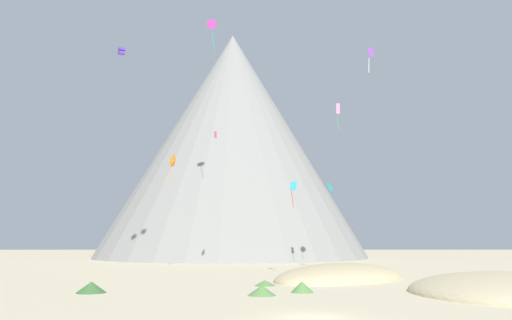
% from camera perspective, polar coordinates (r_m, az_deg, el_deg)
% --- Properties ---
extents(ground_plane, '(400.00, 400.00, 0.00)m').
position_cam_1_polar(ground_plane, '(30.61, 6.29, -17.18)').
color(ground_plane, beige).
extents(dune_foreground_right, '(21.43, 22.22, 3.69)m').
position_cam_1_polar(dune_foreground_right, '(59.07, 9.46, -13.10)').
color(dune_foreground_right, '#C6B284').
rests_on(dune_foreground_right, ground_plane).
extents(bush_ridge_crest, '(2.95, 2.95, 0.53)m').
position_cam_1_polar(bush_ridge_crest, '(50.81, 1.02, -13.62)').
color(bush_ridge_crest, '#568442').
rests_on(bush_ridge_crest, ground_plane).
extents(bush_mid_center, '(2.33, 2.33, 0.94)m').
position_cam_1_polar(bush_mid_center, '(44.56, 5.19, -13.98)').
color(bush_mid_center, '#568442').
rests_on(bush_mid_center, ground_plane).
extents(bush_scatter_east, '(2.82, 2.82, 0.93)m').
position_cam_1_polar(bush_scatter_east, '(46.23, -17.97, -13.41)').
color(bush_scatter_east, '#386633').
rests_on(bush_scatter_east, ground_plane).
extents(bush_near_left, '(3.23, 3.23, 0.80)m').
position_cam_1_polar(bush_near_left, '(42.12, 0.66, -14.41)').
color(bush_near_left, '#568442').
rests_on(bush_near_left, ground_plane).
extents(rock_massif, '(78.26, 78.26, 59.06)m').
position_cam_1_polar(rock_massif, '(132.32, -2.74, 0.30)').
color(rock_massif, gray).
rests_on(rock_massif, ground_plane).
extents(kite_magenta_high, '(1.64, 0.66, 5.58)m').
position_cam_1_polar(kite_magenta_high, '(89.52, -4.97, 14.83)').
color(kite_magenta_high, '#D1339E').
extents(kite_indigo_high, '(1.19, 1.19, 0.95)m').
position_cam_1_polar(kite_indigo_high, '(76.97, -14.82, 11.71)').
color(kite_indigo_high, '#5138B2').
extents(kite_pink_mid, '(0.57, 0.38, 3.95)m').
position_cam_1_polar(kite_pink_mid, '(75.04, 9.17, 5.36)').
color(kite_pink_mid, pink).
extents(kite_teal_low, '(0.96, 1.12, 1.29)m').
position_cam_1_polar(kite_teal_low, '(78.25, 8.29, -2.99)').
color(kite_teal_low, teal).
extents(kite_orange_mid, '(1.09, 1.85, 4.13)m').
position_cam_1_polar(kite_orange_mid, '(75.76, -9.22, -0.13)').
color(kite_orange_mid, orange).
extents(kite_cyan_low, '(0.90, 0.83, 3.37)m').
position_cam_1_polar(kite_cyan_low, '(65.19, 4.20, -3.17)').
color(kite_cyan_low, '#33BCDB').
extents(kite_violet_high, '(1.39, 1.32, 3.53)m').
position_cam_1_polar(kite_violet_high, '(71.21, 12.68, 11.66)').
color(kite_violet_high, purple).
extents(kite_rainbow_mid, '(0.35, 1.04, 0.98)m').
position_cam_1_polar(kite_rainbow_mid, '(75.14, -4.59, 2.86)').
color(kite_rainbow_mid, '#E5668C').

